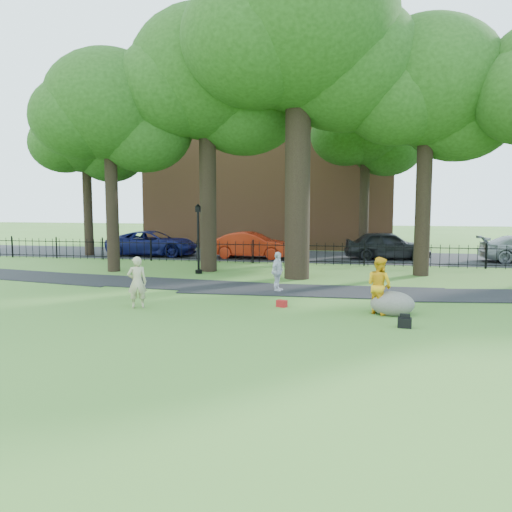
% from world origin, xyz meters
% --- Properties ---
extents(ground, '(120.00, 120.00, 0.00)m').
position_xyz_m(ground, '(0.00, 0.00, 0.00)').
color(ground, '#3F6D26').
rests_on(ground, ground).
extents(footpath, '(36.07, 3.85, 0.03)m').
position_xyz_m(footpath, '(1.00, 3.90, 0.00)').
color(footpath, black).
rests_on(footpath, ground).
extents(street, '(80.00, 7.00, 0.02)m').
position_xyz_m(street, '(0.00, 16.00, 0.00)').
color(street, black).
rests_on(street, ground).
extents(iron_fence, '(44.00, 0.04, 1.20)m').
position_xyz_m(iron_fence, '(0.00, 12.00, 0.60)').
color(iron_fence, black).
rests_on(iron_fence, ground).
extents(brick_building, '(18.00, 8.00, 12.00)m').
position_xyz_m(brick_building, '(-4.00, 24.00, 6.00)').
color(brick_building, brown).
rests_on(brick_building, ground).
extents(big_tree, '(10.08, 8.61, 14.37)m').
position_xyz_m(big_tree, '(0.13, 7.09, 10.14)').
color(big_tree, black).
rests_on(big_tree, ground).
extents(tree_row, '(26.82, 7.96, 12.42)m').
position_xyz_m(tree_row, '(0.52, 8.40, 8.15)').
color(tree_row, black).
rests_on(tree_row, ground).
extents(woman, '(0.71, 0.62, 1.65)m').
position_xyz_m(woman, '(-4.24, -0.21, 0.82)').
color(woman, tan).
rests_on(woman, ground).
extents(man, '(1.05, 1.05, 1.72)m').
position_xyz_m(man, '(3.24, 0.45, 0.86)').
color(man, orange).
rests_on(man, ground).
extents(pedestrian, '(0.59, 0.95, 1.50)m').
position_xyz_m(pedestrian, '(-0.34, 3.59, 0.75)').
color(pedestrian, silver).
rests_on(pedestrian, ground).
extents(boulder, '(1.44, 1.18, 0.76)m').
position_xyz_m(boulder, '(3.63, 0.42, 0.38)').
color(boulder, gray).
rests_on(boulder, ground).
extents(lamppost, '(0.33, 0.33, 3.28)m').
position_xyz_m(lamppost, '(-4.71, 7.56, 1.61)').
color(lamppost, black).
rests_on(lamppost, ground).
extents(backpack, '(0.39, 0.27, 0.27)m').
position_xyz_m(backpack, '(3.85, -1.17, 0.14)').
color(backpack, black).
rests_on(backpack, ground).
extents(red_bag, '(0.37, 0.30, 0.22)m').
position_xyz_m(red_bag, '(0.23, 0.82, 0.11)').
color(red_bag, maroon).
rests_on(red_bag, ground).
extents(red_sedan, '(4.84, 1.82, 1.58)m').
position_xyz_m(red_sedan, '(-3.57, 14.35, 0.79)').
color(red_sedan, '#A0200C').
rests_on(red_sedan, ground).
extents(navy_van, '(5.74, 2.83, 1.57)m').
position_xyz_m(navy_van, '(-9.91, 14.50, 0.78)').
color(navy_van, '#0E1147').
rests_on(navy_van, ground).
extents(grey_car, '(5.11, 2.57, 1.67)m').
position_xyz_m(grey_car, '(4.37, 15.32, 0.84)').
color(grey_car, black).
rests_on(grey_car, ground).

